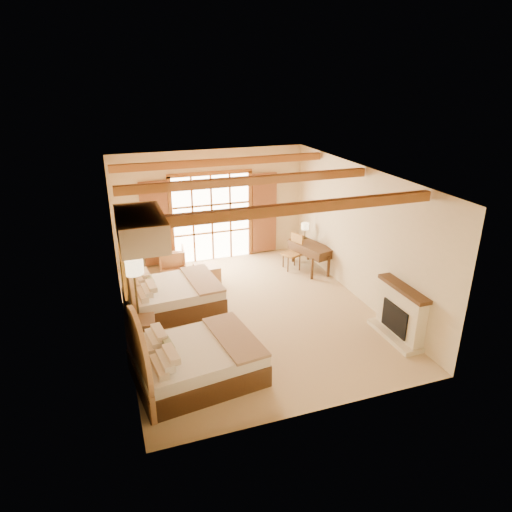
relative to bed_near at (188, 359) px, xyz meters
name	(u,v)px	position (x,y,z in m)	size (l,w,h in m)	color
floor	(250,312)	(1.81, 2.00, -0.43)	(7.00, 7.00, 0.00)	tan
wall_back	(211,206)	(1.81, 5.50, 1.17)	(5.50, 5.50, 0.00)	beige
wall_left	(119,264)	(-0.94, 2.00, 1.17)	(7.00, 7.00, 0.00)	beige
wall_right	(360,234)	(4.56, 2.00, 1.17)	(7.00, 7.00, 0.00)	beige
ceiling	(249,175)	(1.81, 2.00, 2.77)	(7.00, 7.00, 0.00)	#A96935
ceiling_beams	(249,181)	(1.81, 2.00, 2.65)	(5.39, 4.60, 0.18)	#994D26
french_doors	(212,218)	(1.81, 5.44, 0.82)	(3.95, 0.08, 2.60)	white
fireplace	(400,315)	(4.41, 0.00, 0.08)	(0.46, 1.40, 1.16)	beige
painting	(123,271)	(-0.89, 1.25, 1.32)	(0.06, 0.95, 0.75)	gold
canopy_valance	(141,228)	(-0.59, 0.00, 2.52)	(0.70, 1.40, 0.45)	beige
bed_near	(188,359)	(0.00, 0.00, 0.00)	(2.37, 1.90, 1.43)	#4F3019
bed_far	(166,294)	(0.03, 2.72, -0.01)	(2.23, 1.76, 1.38)	#4F3019
nightstand	(142,334)	(-0.68, 1.30, -0.11)	(0.54, 0.54, 0.65)	#4F3019
floor_lamp	(134,271)	(-0.69, 1.58, 1.15)	(0.39, 0.39, 1.86)	#3D321A
armchair	(172,259)	(0.53, 5.02, -0.11)	(0.70, 0.72, 0.65)	#AE7649
ottoman	(207,273)	(1.28, 3.99, -0.21)	(0.60, 0.60, 0.44)	tan
desk	(310,256)	(4.20, 3.82, -0.04)	(0.93, 1.47, 0.74)	#4F3019
desk_chair	(292,258)	(3.73, 4.00, -0.12)	(0.58, 0.57, 1.00)	#AB7B38
desk_lamp	(305,227)	(4.25, 4.35, 0.64)	(0.22, 0.22, 0.45)	#3D321A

